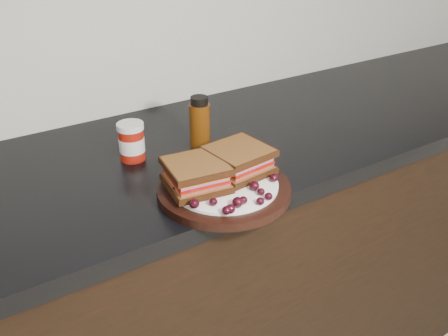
{
  "coord_description": "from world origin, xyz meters",
  "views": [
    {
      "loc": [
        -0.33,
        0.73,
        1.45
      ],
      "look_at": [
        0.15,
        1.48,
        0.96
      ],
      "focal_mm": 40.0,
      "sensor_mm": 36.0,
      "label": 1
    }
  ],
  "objects_px": {
    "sandwich_left": "(196,175)",
    "oil_bottle": "(200,124)",
    "condiment_jar": "(132,142)",
    "plate": "(224,189)"
  },
  "relations": [
    {
      "from": "plate",
      "to": "oil_bottle",
      "type": "xyz_separation_m",
      "value": [
        0.06,
        0.2,
        0.06
      ]
    },
    {
      "from": "sandwich_left",
      "to": "condiment_jar",
      "type": "distance_m",
      "value": 0.23
    },
    {
      "from": "sandwich_left",
      "to": "oil_bottle",
      "type": "relative_size",
      "value": 0.87
    },
    {
      "from": "oil_bottle",
      "to": "sandwich_left",
      "type": "bearing_deg",
      "value": -122.21
    },
    {
      "from": "sandwich_left",
      "to": "plate",
      "type": "bearing_deg",
      "value": -12.79
    },
    {
      "from": "sandwich_left",
      "to": "oil_bottle",
      "type": "distance_m",
      "value": 0.22
    },
    {
      "from": "condiment_jar",
      "to": "oil_bottle",
      "type": "distance_m",
      "value": 0.17
    },
    {
      "from": "plate",
      "to": "oil_bottle",
      "type": "bearing_deg",
      "value": 73.31
    },
    {
      "from": "plate",
      "to": "sandwich_left",
      "type": "distance_m",
      "value": 0.07
    },
    {
      "from": "condiment_jar",
      "to": "oil_bottle",
      "type": "xyz_separation_m",
      "value": [
        0.16,
        -0.04,
        0.02
      ]
    }
  ]
}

